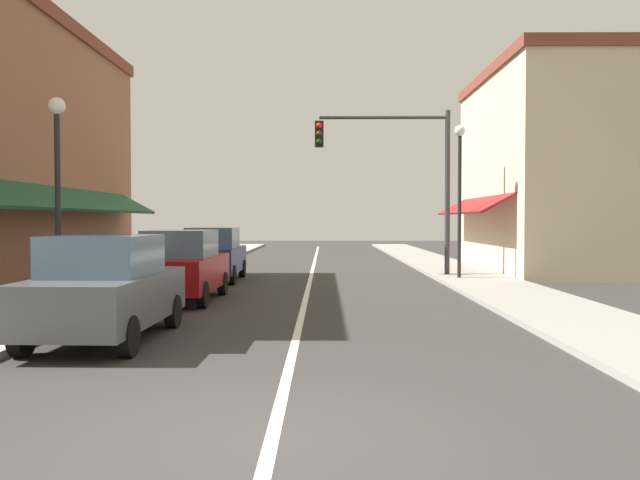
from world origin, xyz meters
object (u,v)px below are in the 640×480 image
object	(u,v)px
parked_car_nearest_left	(105,289)
parked_car_second_left	(182,266)
street_lamp_right_mid	(460,177)
street_lamp_left_near	(57,168)
parked_car_third_left	(213,254)
traffic_signal_mast_arm	(402,164)

from	to	relation	value
parked_car_nearest_left	parked_car_second_left	size ratio (longest dim) A/B	1.00
parked_car_nearest_left	street_lamp_right_mid	size ratio (longest dim) A/B	0.81
street_lamp_left_near	parked_car_nearest_left	bearing A→B (deg)	-56.26
street_lamp_right_mid	parked_car_third_left	bearing A→B (deg)	179.99
parked_car_third_left	street_lamp_left_near	bearing A→B (deg)	-103.95
parked_car_second_left	street_lamp_right_mid	size ratio (longest dim) A/B	0.81
parked_car_second_left	street_lamp_left_near	size ratio (longest dim) A/B	0.90
parked_car_second_left	traffic_signal_mast_arm	bearing A→B (deg)	48.59
parked_car_nearest_left	parked_car_third_left	bearing A→B (deg)	91.16
parked_car_nearest_left	parked_car_third_left	xyz separation A→B (m)	(-0.02, 10.92, 0.00)
parked_car_second_left	parked_car_third_left	distance (m)	5.47
traffic_signal_mast_arm	street_lamp_left_near	xyz separation A→B (m)	(-8.34, -9.41, -0.86)
parked_car_second_left	traffic_signal_mast_arm	size ratio (longest dim) A/B	0.71
parked_car_second_left	street_lamp_right_mid	xyz separation A→B (m)	(8.00, 5.47, 2.54)
parked_car_nearest_left	parked_car_third_left	size ratio (longest dim) A/B	1.00
street_lamp_left_near	traffic_signal_mast_arm	bearing A→B (deg)	48.46
parked_car_third_left	street_lamp_left_near	world-z (taller)	street_lamp_left_near
street_lamp_right_mid	traffic_signal_mast_arm	bearing A→B (deg)	140.52
parked_car_third_left	parked_car_nearest_left	bearing A→B (deg)	-90.27
parked_car_second_left	street_lamp_left_near	xyz separation A→B (m)	(-2.05, -2.53, 2.23)
parked_car_third_left	street_lamp_left_near	distance (m)	8.53
street_lamp_left_near	street_lamp_right_mid	xyz separation A→B (m)	(10.06, 8.00, 0.31)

